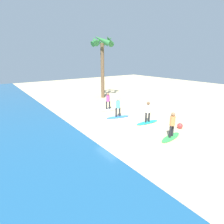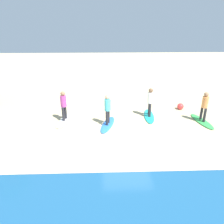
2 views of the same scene
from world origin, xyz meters
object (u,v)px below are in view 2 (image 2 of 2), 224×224
object	(u,v)px
surfer_blue	(108,107)
surfer_teal	(150,100)
surfboard_green	(202,121)
surfboard_teal	(149,116)
surfboard_white	(65,120)
surfer_white	(64,104)
beach_ball	(180,106)
surfboard_blue	(108,124)
surfer_green	(205,105)

from	to	relation	value
surfer_blue	surfer_teal	bearing A→B (deg)	-156.81
surfer_blue	surfboard_green	bearing A→B (deg)	-177.47
surfboard_teal	surfboard_white	size ratio (longest dim) A/B	1.00
surfboard_teal	surfboard_white	world-z (taller)	same
surfboard_white	surfer_white	distance (m)	0.99
surfer_teal	beach_ball	distance (m)	2.60
surfboard_blue	beach_ball	size ratio (longest dim) A/B	5.25
surfboard_white	beach_ball	bearing A→B (deg)	113.95
surfer_teal	surfboard_green	bearing A→B (deg)	163.81
surfer_blue	surfer_white	world-z (taller)	same
surfboard_teal	beach_ball	size ratio (longest dim) A/B	5.25
surfboard_teal	surfboard_green	bearing A→B (deg)	79.37
beach_ball	surfer_blue	bearing A→B (deg)	24.65
surfboard_green	surfboard_teal	size ratio (longest dim) A/B	1.00
surfer_blue	surfboard_blue	bearing A→B (deg)	0.00
surfer_green	surfer_white	world-z (taller)	same
surfer_blue	surfboard_white	bearing A→B (deg)	-15.12
surfer_blue	beach_ball	size ratio (longest dim) A/B	4.10
surfboard_white	surfer_white	bearing A→B (deg)	0.00
surfboard_white	surfer_blue	bearing A→B (deg)	86.95
surfboard_teal	surfer_white	world-z (taller)	surfer_white
surfer_blue	surfer_white	xyz separation A→B (m)	(2.41, -0.65, 0.00)
surfboard_green	surfer_teal	bearing A→B (deg)	-115.62
beach_ball	surfer_white	bearing A→B (deg)	11.88
surfboard_teal	surfer_white	xyz separation A→B (m)	(4.86, 0.40, 0.99)
surfer_green	surfer_teal	world-z (taller)	same
surfer_green	surfer_blue	size ratio (longest dim) A/B	1.00
surfboard_green	surfer_green	world-z (taller)	surfer_green
surfer_teal	surfboard_teal	bearing A→B (deg)	0.00
surfboard_green	surfboard_white	world-z (taller)	same
surfboard_teal	surfer_blue	xyz separation A→B (m)	(2.45, 1.05, 0.99)
surfer_green	surfer_teal	bearing A→B (deg)	-16.19
surfboard_green	surfer_teal	xyz separation A→B (m)	(2.81, -0.82, 0.99)
surfboard_teal	surfer_teal	xyz separation A→B (m)	(0.00, 0.00, 0.99)
surfboard_green	surfboard_white	distance (m)	7.69
surfer_white	beach_ball	distance (m)	7.27
surfboard_white	surfboard_teal	bearing A→B (deg)	106.76
surfer_blue	surfboard_white	size ratio (longest dim) A/B	0.78
surfboard_blue	surfer_teal	bearing A→B (deg)	128.14
surfboard_green	beach_ball	world-z (taller)	beach_ball
surfer_green	surfer_blue	distance (m)	5.27
surfer_white	surfer_green	bearing A→B (deg)	176.89
surfboard_teal	beach_ball	distance (m)	2.46
surfer_blue	surfboard_white	distance (m)	2.68
surfer_white	beach_ball	world-z (taller)	surfer_white
surfer_green	surfboard_blue	size ratio (longest dim) A/B	0.78
surfboard_green	surfer_blue	xyz separation A→B (m)	(5.27, 0.23, 0.99)
surfboard_green	surfer_white	bearing A→B (deg)	-102.55
surfer_blue	surfer_white	distance (m)	2.49
surfboard_white	surfer_teal	bearing A→B (deg)	106.76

